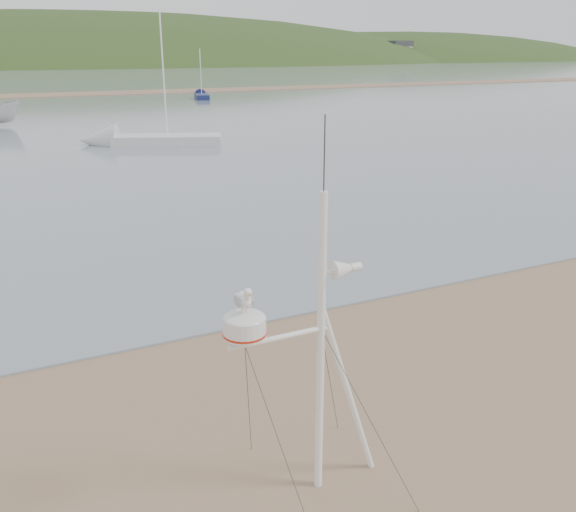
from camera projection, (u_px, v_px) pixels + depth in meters
name	position (u px, v px, depth m)	size (l,w,h in m)	color
ground	(149.00, 510.00, 6.97)	(560.00, 560.00, 0.00)	#7D5F48
hill_ridge	(43.00, 121.00, 220.60)	(620.00, 180.00, 80.00)	#233716
mast_rig	(317.00, 412.00, 6.97)	(1.95, 2.08, 4.41)	white
sailboat_white_near	(129.00, 140.00, 33.21)	(7.80, 4.57, 7.59)	silver
sailboat_blue_far	(201.00, 95.00, 64.94)	(2.60, 5.54, 5.41)	#161E4D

